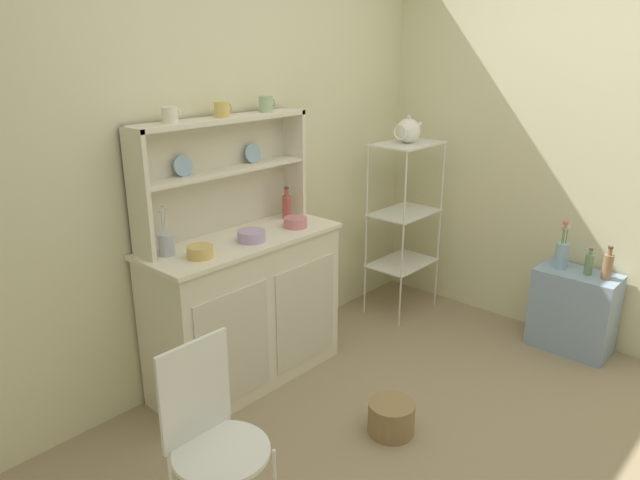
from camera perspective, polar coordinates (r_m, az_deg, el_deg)
ground_plane at (r=2.99m, az=14.76°, el=-20.76°), size 3.84×3.84×0.00m
wall_back at (r=3.40m, az=-8.48°, el=8.00°), size 3.84×0.05×2.50m
wall_right at (r=3.92m, az=27.57°, el=7.51°), size 0.05×3.84×2.50m
hutch_cabinet at (r=3.36m, az=-7.21°, el=-6.62°), size 1.15×0.45×0.86m
hutch_shelf_unit at (r=3.23m, az=-9.71°, el=7.12°), size 1.07×0.18×0.63m
bakers_rack at (r=4.14m, az=8.20°, el=3.18°), size 0.48×0.32×1.22m
side_shelf_blue at (r=4.05m, az=23.34°, el=-6.32°), size 0.28×0.48×0.52m
wire_chair at (r=2.30m, az=-10.57°, el=-17.63°), size 0.36×0.36×0.85m
floor_basket at (r=3.09m, az=6.91°, el=-16.71°), size 0.23×0.23×0.17m
cup_cream_0 at (r=2.96m, az=-14.33°, el=11.65°), size 0.09×0.08×0.08m
cup_gold_1 at (r=3.15m, az=-9.47°, el=12.38°), size 0.09×0.08×0.08m
cup_sage_2 at (r=3.35m, az=-5.25°, el=12.99°), size 0.09×0.08×0.09m
bowl_mixing_large at (r=2.94m, az=-11.53°, el=-1.11°), size 0.13×0.13×0.06m
bowl_floral_medium at (r=3.14m, az=-6.66°, el=0.40°), size 0.15×0.15×0.06m
bowl_cream_small at (r=3.36m, az=-2.39°, el=1.73°), size 0.13×0.13×0.06m
jam_bottle at (r=3.51m, az=-3.25°, el=3.30°), size 0.05×0.05×0.19m
utensil_jar at (r=3.00m, az=-14.67°, el=-0.35°), size 0.08×0.08×0.25m
porcelain_teapot at (r=4.03m, az=8.53°, el=10.43°), size 0.25×0.16×0.18m
flower_vase at (r=3.96m, az=22.38°, el=-1.17°), size 0.08×0.08×0.32m
oil_bottle at (r=3.92m, az=24.61°, el=-2.09°), size 0.05×0.05×0.17m
vinegar_bottle at (r=3.89m, az=26.09°, el=-2.26°), size 0.06×0.06×0.21m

